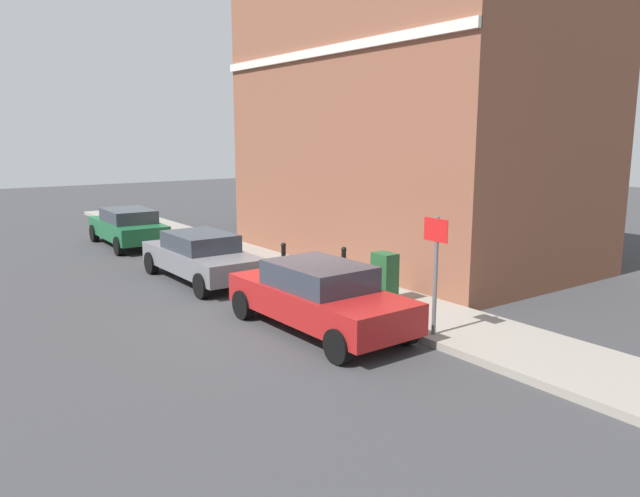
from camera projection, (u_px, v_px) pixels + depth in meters
ground at (300, 317)px, 13.36m from camera, size 80.00×80.00×0.00m
sidewalk at (249, 259)px, 19.32m from camera, size 2.28×30.00×0.15m
corner_building at (409, 115)px, 19.00m from camera, size 6.62×10.94×9.14m
car_red at (319, 296)px, 12.29m from camera, size 1.93×4.45×1.42m
car_grey at (201, 256)px, 16.54m from camera, size 1.81×4.46×1.34m
car_green at (128, 226)px, 21.78m from camera, size 1.90×4.36×1.36m
utility_cabinet at (385, 279)px, 13.95m from camera, size 0.46×0.61×1.15m
bollard_near_cabinet at (344, 265)px, 15.33m from camera, size 0.14×0.14×1.04m
bollard_far_kerb at (284, 261)px, 15.91m from camera, size 0.14×0.14×1.04m
street_sign at (436, 258)px, 11.47m from camera, size 0.08×0.60×2.30m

